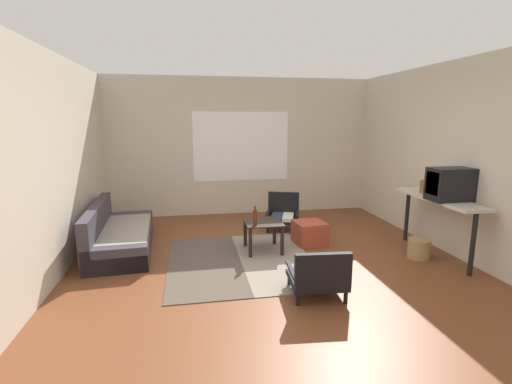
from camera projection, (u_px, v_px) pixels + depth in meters
name	position (u px, v px, depth m)	size (l,w,h in m)	color
ground_plane	(275.00, 270.00, 4.72)	(7.80, 7.80, 0.00)	brown
far_wall_with_window	(241.00, 147.00, 7.41)	(5.60, 0.13, 2.70)	beige
side_wall_right	(455.00, 158.00, 5.21)	(0.12, 6.60, 2.70)	beige
side_wall_left	(46.00, 167.00, 4.28)	(0.12, 6.60, 2.70)	beige
area_rug	(241.00, 261.00, 5.02)	(1.93, 2.16, 0.01)	#4C4238
couch	(118.00, 236.00, 5.44)	(0.93, 2.02, 0.68)	#38333D
coffee_table	(263.00, 228.00, 5.35)	(0.53, 0.56, 0.44)	black
armchair_by_window	(283.00, 213.00, 6.49)	(0.69, 0.67, 0.62)	black
armchair_striped_foreground	(318.00, 275.00, 3.97)	(0.64, 0.62, 0.56)	black
ottoman_orange	(310.00, 233.00, 5.69)	(0.45, 0.45, 0.35)	#993D28
console_shelf	(438.00, 204.00, 5.10)	(0.40, 1.52, 0.84)	beige
crt_television	(450.00, 184.00, 4.84)	(0.54, 0.33, 0.43)	black
clay_vase	(427.00, 186.00, 5.31)	(0.20, 0.20, 0.31)	brown
glass_bottle	(255.00, 217.00, 5.13)	(0.06, 0.06, 0.28)	#5B2319
wicker_basket	(419.00, 249.00, 5.12)	(0.30, 0.30, 0.27)	#9E7A4C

